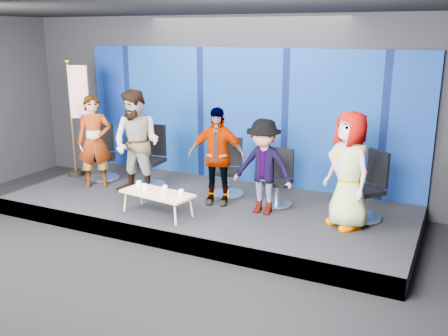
{
  "coord_description": "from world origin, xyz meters",
  "views": [
    {
      "loc": [
        3.9,
        -4.85,
        3.18
      ],
      "look_at": [
        0.37,
        2.4,
        0.98
      ],
      "focal_mm": 40.0,
      "sensor_mm": 36.0,
      "label": 1
    }
  ],
  "objects_px": {
    "chair_e": "(366,197)",
    "chair_d": "(278,187)",
    "panelist_b": "(137,143)",
    "mug_b": "(145,187)",
    "panelist_a": "(94,142)",
    "panelist_c": "(217,156)",
    "panelist_e": "(349,170)",
    "chair_a": "(104,162)",
    "panelist_d": "(263,167)",
    "chair_c": "(229,177)",
    "mug_d": "(164,193)",
    "chair_b": "(150,167)",
    "mug_a": "(139,184)",
    "mug_e": "(181,192)",
    "flag_stand": "(77,115)",
    "coffee_table": "(157,194)",
    "mug_c": "(165,188)"
  },
  "relations": [
    {
      "from": "panelist_a",
      "to": "mug_a",
      "type": "relative_size",
      "value": 16.42
    },
    {
      "from": "mug_e",
      "to": "chair_e",
      "type": "bearing_deg",
      "value": 24.9
    },
    {
      "from": "chair_e",
      "to": "chair_a",
      "type": "bearing_deg",
      "value": -139.67
    },
    {
      "from": "chair_e",
      "to": "chair_d",
      "type": "bearing_deg",
      "value": -141.24
    },
    {
      "from": "chair_a",
      "to": "panelist_e",
      "type": "xyz_separation_m",
      "value": [
        4.98,
        -0.44,
        0.54
      ]
    },
    {
      "from": "panelist_b",
      "to": "panelist_e",
      "type": "bearing_deg",
      "value": -0.56
    },
    {
      "from": "chair_c",
      "to": "chair_d",
      "type": "bearing_deg",
      "value": -20.49
    },
    {
      "from": "panelist_d",
      "to": "chair_e",
      "type": "bearing_deg",
      "value": 19.37
    },
    {
      "from": "panelist_a",
      "to": "mug_b",
      "type": "bearing_deg",
      "value": -62.02
    },
    {
      "from": "chair_a",
      "to": "mug_a",
      "type": "bearing_deg",
      "value": -71.04
    },
    {
      "from": "flag_stand",
      "to": "chair_a",
      "type": "bearing_deg",
      "value": -20.55
    },
    {
      "from": "chair_b",
      "to": "coffee_table",
      "type": "relative_size",
      "value": 0.93
    },
    {
      "from": "panelist_b",
      "to": "mug_a",
      "type": "height_order",
      "value": "panelist_b"
    },
    {
      "from": "panelist_d",
      "to": "mug_b",
      "type": "height_order",
      "value": "panelist_d"
    },
    {
      "from": "panelist_e",
      "to": "mug_d",
      "type": "xyz_separation_m",
      "value": [
        -2.67,
        -0.94,
        -0.47
      ]
    },
    {
      "from": "chair_c",
      "to": "mug_a",
      "type": "distance_m",
      "value": 1.68
    },
    {
      "from": "panelist_d",
      "to": "mug_d",
      "type": "xyz_separation_m",
      "value": [
        -1.3,
        -0.94,
        -0.35
      ]
    },
    {
      "from": "panelist_b",
      "to": "mug_b",
      "type": "xyz_separation_m",
      "value": [
        0.66,
        -0.75,
        -0.53
      ]
    },
    {
      "from": "chair_a",
      "to": "panelist_c",
      "type": "height_order",
      "value": "panelist_c"
    },
    {
      "from": "chair_d",
      "to": "mug_b",
      "type": "relative_size",
      "value": 9.29
    },
    {
      "from": "panelist_b",
      "to": "chair_c",
      "type": "bearing_deg",
      "value": 22.78
    },
    {
      "from": "coffee_table",
      "to": "mug_a",
      "type": "height_order",
      "value": "mug_a"
    },
    {
      "from": "coffee_table",
      "to": "mug_e",
      "type": "bearing_deg",
      "value": 4.96
    },
    {
      "from": "panelist_d",
      "to": "flag_stand",
      "type": "xyz_separation_m",
      "value": [
        -4.19,
        0.4,
        0.48
      ]
    },
    {
      "from": "chair_c",
      "to": "chair_e",
      "type": "bearing_deg",
      "value": -17.17
    },
    {
      "from": "panelist_a",
      "to": "panelist_b",
      "type": "distance_m",
      "value": 1.0
    },
    {
      "from": "coffee_table",
      "to": "chair_c",
      "type": "bearing_deg",
      "value": 67.01
    },
    {
      "from": "panelist_c",
      "to": "mug_e",
      "type": "distance_m",
      "value": 1.0
    },
    {
      "from": "chair_a",
      "to": "panelist_a",
      "type": "distance_m",
      "value": 0.73
    },
    {
      "from": "panelist_c",
      "to": "flag_stand",
      "type": "xyz_separation_m",
      "value": [
        -3.29,
        0.29,
        0.42
      ]
    },
    {
      "from": "chair_a",
      "to": "chair_d",
      "type": "bearing_deg",
      "value": -35.79
    },
    {
      "from": "chair_a",
      "to": "mug_a",
      "type": "relative_size",
      "value": 10.14
    },
    {
      "from": "mug_a",
      "to": "mug_d",
      "type": "xyz_separation_m",
      "value": [
        0.63,
        -0.22,
        -0.0
      ]
    },
    {
      "from": "mug_c",
      "to": "panelist_d",
      "type": "bearing_deg",
      "value": 25.02
    },
    {
      "from": "panelist_e",
      "to": "panelist_b",
      "type": "bearing_deg",
      "value": -138.95
    },
    {
      "from": "chair_d",
      "to": "mug_b",
      "type": "bearing_deg",
      "value": -141.46
    },
    {
      "from": "coffee_table",
      "to": "mug_d",
      "type": "distance_m",
      "value": 0.26
    },
    {
      "from": "chair_b",
      "to": "mug_b",
      "type": "relative_size",
      "value": 11.35
    },
    {
      "from": "panelist_b",
      "to": "panelist_e",
      "type": "distance_m",
      "value": 3.78
    },
    {
      "from": "chair_e",
      "to": "panelist_c",
      "type": "bearing_deg",
      "value": -131.87
    },
    {
      "from": "panelist_c",
      "to": "panelist_e",
      "type": "height_order",
      "value": "panelist_e"
    },
    {
      "from": "panelist_a",
      "to": "chair_d",
      "type": "distance_m",
      "value": 3.58
    },
    {
      "from": "chair_d",
      "to": "coffee_table",
      "type": "relative_size",
      "value": 0.76
    },
    {
      "from": "panelist_a",
      "to": "mug_e",
      "type": "relative_size",
      "value": 18.38
    },
    {
      "from": "chair_a",
      "to": "panelist_c",
      "type": "xyz_separation_m",
      "value": [
        2.72,
        -0.33,
        0.48
      ]
    },
    {
      "from": "chair_a",
      "to": "flag_stand",
      "type": "height_order",
      "value": "flag_stand"
    },
    {
      "from": "chair_a",
      "to": "panelist_d",
      "type": "relative_size",
      "value": 0.69
    },
    {
      "from": "chair_a",
      "to": "panelist_e",
      "type": "distance_m",
      "value": 5.03
    },
    {
      "from": "panelist_b",
      "to": "mug_b",
      "type": "bearing_deg",
      "value": -50.07
    },
    {
      "from": "panelist_b",
      "to": "mug_e",
      "type": "height_order",
      "value": "panelist_b"
    }
  ]
}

